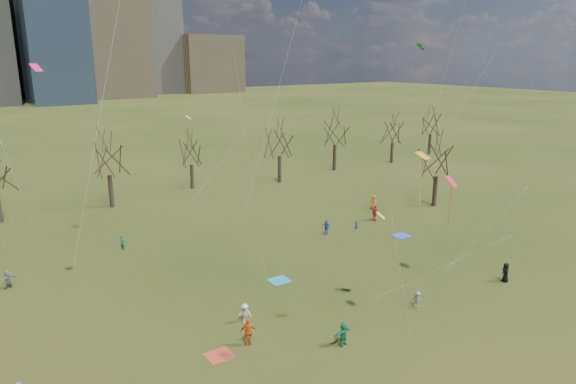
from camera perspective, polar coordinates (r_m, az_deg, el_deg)
ground at (r=36.77m, az=10.99°, el=-14.66°), size 500.00×500.00×0.00m
bare_tree_row at (r=64.75m, az=-12.81°, el=3.97°), size 113.04×29.80×9.50m
blanket_teal at (r=42.99m, az=-0.98°, el=-9.80°), size 1.60×1.50×0.03m
blanket_navy at (r=54.38m, az=12.48°, el=-4.76°), size 1.60×1.50×0.03m
blanket_crimson at (r=33.60m, az=-7.63°, el=-17.56°), size 1.60×1.50×0.03m
person_3 at (r=39.73m, az=14.16°, el=-11.48°), size 0.61×0.89×1.26m
person_4 at (r=33.98m, az=-4.40°, el=-15.24°), size 1.19×0.93×1.88m
person_5 at (r=34.11m, az=6.15°, el=-15.40°), size 1.55×0.64×1.62m
person_6 at (r=46.09m, az=23.04°, el=-8.21°), size 0.87×0.96×1.64m
person_8 at (r=55.23m, az=7.58°, el=-3.71°), size 0.42×0.51×0.97m
person_9 at (r=36.64m, az=-4.80°, el=-13.27°), size 1.03×1.00×1.42m
person_10 at (r=58.40m, az=9.62°, el=-2.31°), size 1.14×0.64×1.83m
person_11 at (r=46.96m, az=-28.67°, el=-8.53°), size 1.45×1.14×1.54m
person_12 at (r=62.69m, az=9.51°, el=-1.14°), size 0.76×0.98×1.77m
person_13 at (r=51.72m, az=-17.92°, el=-5.33°), size 0.58×0.64×1.47m
person_16 at (r=53.39m, az=4.27°, el=-3.93°), size 0.74×1.00×1.58m
kites_airborne at (r=43.45m, az=2.17°, el=8.95°), size 60.76×39.88×32.06m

